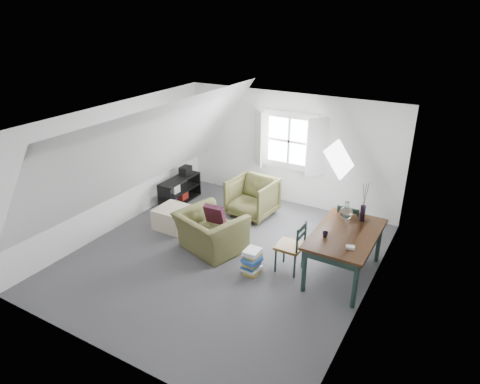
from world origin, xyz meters
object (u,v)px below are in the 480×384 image
Objects in this scene: dining_chair_far at (349,226)px; media_shelf at (179,192)px; ottoman at (174,218)px; magazine_stack at (252,262)px; dining_chair_near at (292,246)px; armchair_far at (252,215)px; armchair_near at (211,249)px; dining_table at (345,238)px.

dining_chair_far reaches higher than media_shelf.
ottoman is 2.24m from magazine_stack.
media_shelf is at bearing 122.16° from ottoman.
dining_chair_near is (-0.62, -1.13, -0.01)m from dining_chair_far.
dining_chair_far is (2.20, -0.39, 0.49)m from armchair_far.
magazine_stack is (-0.54, -0.39, -0.26)m from dining_chair_near.
media_shelf is at bearing -20.70° from armchair_near.
magazine_stack is at bearing -178.75° from armchair_near.
dining_chair_far reaches higher than armchair_far.
dining_table is at bearing 103.32° from dining_chair_far.
armchair_far is 1.00× the size of dining_chair_near.
dining_table reaches higher than magazine_stack.
ottoman is 3.45m from dining_chair_far.
armchair_near is at bearing 164.42° from magazine_stack.
armchair_near is at bearing 30.73° from dining_chair_far.
armchair_near is 1.21m from ottoman.
ottoman is 3.53m from dining_table.
armchair_far is 2.28m from dining_chair_far.
dining_chair_near reaches higher than armchair_far.
dining_table is at bearing 1.00° from ottoman.
dining_table is 1.73× the size of dining_chair_far.
armchair_near is 0.69× the size of dining_table.
magazine_stack is (-1.17, -1.52, -0.27)m from dining_chair_far.
dining_table reaches higher than armchair_near.
armchair_near is 2.63× the size of magazine_stack.
dining_chair_near is 0.81× the size of media_shelf.
dining_table is 1.59m from magazine_stack.
magazine_stack is at bearing -56.86° from armchair_far.
dining_chair_near is at bearing -21.34° from media_shelf.
magazine_stack is at bearing -16.24° from ottoman.
dining_table is 1.45× the size of media_shelf.
armchair_far is 2.76m from dining_table.
armchair_near is 1.75× the size of ottoman.
dining_table is at bearing -13.78° from media_shelf.
ottoman is at bearing 163.76° from magazine_stack.
armchair_far is 1.42× the size of ottoman.
media_shelf is (-4.14, 0.96, -0.45)m from dining_table.
armchair_near is at bearing -166.59° from dining_table.
dining_chair_near is (2.69, -0.23, 0.26)m from ottoman.
dining_chair_near reaches higher than armchair_near.
ottoman reaches higher than armchair_far.
armchair_far is at bearing 118.32° from magazine_stack.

